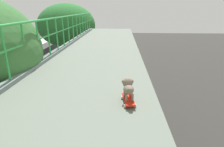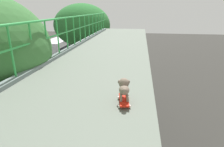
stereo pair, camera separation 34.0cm
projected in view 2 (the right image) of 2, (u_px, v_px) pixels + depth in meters
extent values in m
cylinder|color=green|center=(12.00, 52.00, 3.83)|extent=(0.04, 0.04, 1.07)
cylinder|color=green|center=(32.00, 45.00, 4.53)|extent=(0.04, 0.04, 1.07)
cylinder|color=green|center=(47.00, 40.00, 5.23)|extent=(0.04, 0.04, 1.07)
cylinder|color=green|center=(58.00, 36.00, 5.94)|extent=(0.04, 0.04, 1.07)
cylinder|color=green|center=(67.00, 33.00, 6.64)|extent=(0.04, 0.04, 1.07)
cylinder|color=green|center=(74.00, 31.00, 7.34)|extent=(0.04, 0.04, 1.07)
cylinder|color=green|center=(80.00, 29.00, 8.04)|extent=(0.04, 0.04, 1.07)
cylinder|color=green|center=(85.00, 27.00, 8.74)|extent=(0.04, 0.04, 1.07)
cylinder|color=green|center=(89.00, 26.00, 9.45)|extent=(0.04, 0.04, 1.07)
cylinder|color=green|center=(93.00, 25.00, 10.15)|extent=(0.04, 0.04, 1.07)
cylinder|color=green|center=(96.00, 24.00, 10.85)|extent=(0.04, 0.04, 1.07)
cylinder|color=green|center=(99.00, 23.00, 11.55)|extent=(0.04, 0.04, 1.07)
cylinder|color=green|center=(101.00, 22.00, 12.25)|extent=(0.04, 0.04, 1.07)
cylinder|color=green|center=(103.00, 21.00, 12.96)|extent=(0.04, 0.04, 1.07)
cube|color=slate|center=(25.00, 116.00, 12.36)|extent=(1.74, 4.49, 0.64)
cube|color=#1E232B|center=(22.00, 110.00, 11.96)|extent=(1.49, 1.99, 0.60)
cylinder|color=black|center=(48.00, 109.00, 13.68)|extent=(0.24, 0.63, 0.63)
cylinder|color=black|center=(27.00, 107.00, 13.91)|extent=(0.24, 0.63, 0.63)
cylinder|color=black|center=(24.00, 134.00, 10.95)|extent=(0.24, 0.63, 0.63)
cube|color=black|center=(9.00, 93.00, 15.74)|extent=(1.78, 4.22, 0.73)
cube|color=#1E232B|center=(10.00, 85.00, 15.79)|extent=(1.59, 1.96, 0.52)
cylinder|color=black|center=(8.00, 103.00, 14.51)|extent=(0.23, 0.65, 0.65)
cylinder|color=black|center=(27.00, 90.00, 16.88)|extent=(0.23, 0.65, 0.65)
cylinder|color=black|center=(10.00, 89.00, 17.13)|extent=(0.23, 0.65, 0.65)
cube|color=#AFB0B2|center=(64.00, 80.00, 18.59)|extent=(1.86, 3.93, 0.63)
cube|color=#1E232B|center=(63.00, 75.00, 18.27)|extent=(1.58, 1.63, 0.56)
cylinder|color=black|center=(77.00, 78.00, 19.66)|extent=(0.24, 0.66, 0.66)
cylinder|color=black|center=(61.00, 77.00, 19.92)|extent=(0.24, 0.66, 0.66)
cylinder|color=black|center=(69.00, 87.00, 17.37)|extent=(0.24, 0.66, 0.66)
cylinder|color=black|center=(51.00, 86.00, 17.62)|extent=(0.24, 0.66, 0.66)
cube|color=white|center=(65.00, 48.00, 27.21)|extent=(2.48, 10.40, 3.09)
cube|color=black|center=(65.00, 44.00, 27.03)|extent=(2.50, 9.57, 0.70)
cylinder|color=black|center=(81.00, 52.00, 30.88)|extent=(0.28, 0.96, 0.96)
cylinder|color=black|center=(68.00, 51.00, 31.22)|extent=(0.28, 0.96, 0.96)
cylinder|color=black|center=(66.00, 62.00, 24.82)|extent=(0.28, 0.96, 0.96)
cylinder|color=black|center=(50.00, 62.00, 25.15)|extent=(0.28, 0.96, 0.96)
cylinder|color=#4C3C1F|center=(84.00, 65.00, 17.45)|extent=(0.55, 0.55, 4.57)
ellipsoid|color=#2B7130|center=(82.00, 25.00, 16.26)|extent=(4.85, 4.85, 3.62)
cube|color=red|center=(124.00, 100.00, 3.03)|extent=(0.21, 0.47, 0.02)
cylinder|color=white|center=(128.00, 98.00, 3.18)|extent=(0.03, 0.06, 0.05)
cylinder|color=white|center=(118.00, 98.00, 3.18)|extent=(0.03, 0.06, 0.05)
cylinder|color=white|center=(130.00, 106.00, 2.90)|extent=(0.03, 0.06, 0.05)
cylinder|color=white|center=(119.00, 106.00, 2.90)|extent=(0.03, 0.06, 0.05)
cylinder|color=#806D5D|center=(127.00, 93.00, 3.10)|extent=(0.04, 0.04, 0.11)
cylinder|color=#806D5D|center=(121.00, 93.00, 3.10)|extent=(0.04, 0.04, 0.11)
cylinder|color=#806D5D|center=(127.00, 98.00, 2.93)|extent=(0.04, 0.04, 0.11)
cylinder|color=#806D5D|center=(121.00, 98.00, 2.93)|extent=(0.04, 0.04, 0.11)
ellipsoid|color=#806D5D|center=(124.00, 90.00, 2.98)|extent=(0.20, 0.26, 0.15)
sphere|color=#806D5D|center=(124.00, 83.00, 3.05)|extent=(0.17, 0.17, 0.17)
ellipsoid|color=#7E6258|center=(124.00, 82.00, 3.13)|extent=(0.07, 0.08, 0.05)
sphere|color=#806D5D|center=(128.00, 82.00, 3.04)|extent=(0.07, 0.07, 0.07)
sphere|color=#806D5D|center=(120.00, 82.00, 3.04)|extent=(0.07, 0.07, 0.07)
sphere|color=#806D5D|center=(125.00, 91.00, 2.84)|extent=(0.07, 0.07, 0.07)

